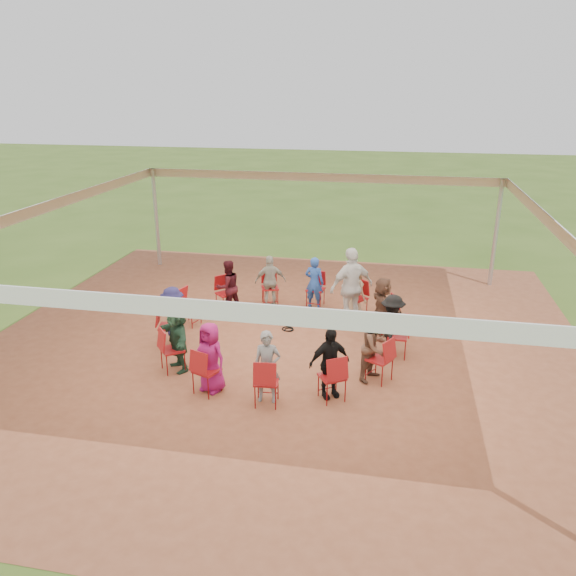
% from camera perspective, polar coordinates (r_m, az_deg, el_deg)
% --- Properties ---
extents(ground, '(80.00, 80.00, 0.00)m').
position_cam_1_polar(ground, '(12.34, -0.58, -5.77)').
color(ground, '#3B571B').
rests_on(ground, ground).
extents(dirt_patch, '(13.00, 13.00, 0.00)m').
position_cam_1_polar(dirt_patch, '(12.34, -0.58, -5.75)').
color(dirt_patch, brown).
rests_on(dirt_patch, ground).
extents(tent, '(10.33, 10.33, 3.00)m').
position_cam_1_polar(tent, '(11.52, -0.63, 4.93)').
color(tent, '#B2B2B7').
rests_on(tent, ground).
extents(chair_0, '(0.45, 0.43, 0.90)m').
position_cam_1_polar(chair_0, '(11.87, 11.03, -4.84)').
color(chair_0, '#A11316').
rests_on(chair_0, ground).
extents(chair_1, '(0.58, 0.57, 0.90)m').
position_cam_1_polar(chair_1, '(12.93, 10.01, -2.68)').
color(chair_1, '#A11316').
rests_on(chair_1, ground).
extents(chair_2, '(0.60, 0.60, 0.90)m').
position_cam_1_polar(chair_2, '(13.79, 7.00, -1.07)').
color(chair_2, '#A11316').
rests_on(chair_2, ground).
extents(chair_3, '(0.48, 0.50, 0.90)m').
position_cam_1_polar(chair_3, '(14.31, 2.82, -0.15)').
color(chair_3, '#A11316').
rests_on(chair_3, ground).
extents(chair_4, '(0.54, 0.55, 0.90)m').
position_cam_1_polar(chair_4, '(14.42, -1.84, 0.01)').
color(chair_4, '#A11316').
rests_on(chair_4, ground).
extents(chair_5, '(0.61, 0.61, 0.90)m').
position_cam_1_polar(chair_5, '(14.09, -6.33, -0.59)').
color(chair_5, '#A11316').
rests_on(chair_5, ground).
extents(chair_6, '(0.54, 0.52, 0.90)m').
position_cam_1_polar(chair_6, '(13.37, -9.98, -1.91)').
color(chair_6, '#A11316').
rests_on(chair_6, ground).
extents(chair_7, '(0.52, 0.50, 0.90)m').
position_cam_1_polar(chair_7, '(12.38, -12.03, -3.86)').
color(chair_7, '#A11316').
rests_on(chair_7, ground).
extents(chair_8, '(0.61, 0.60, 0.90)m').
position_cam_1_polar(chair_8, '(11.32, -11.67, -6.17)').
color(chair_8, '#A11316').
rests_on(chair_8, ground).
extents(chair_9, '(0.56, 0.57, 0.90)m').
position_cam_1_polar(chair_9, '(10.42, -8.26, -8.32)').
color(chair_9, '#A11316').
rests_on(chair_9, ground).
extents(chair_10, '(0.46, 0.48, 0.90)m').
position_cam_1_polar(chair_10, '(9.97, -2.20, -9.48)').
color(chair_10, '#A11316').
rests_on(chair_10, ground).
extents(chair_11, '(0.59, 0.60, 0.90)m').
position_cam_1_polar(chair_11, '(10.14, 4.49, -9.01)').
color(chair_11, '#A11316').
rests_on(chair_11, ground).
extents(chair_12, '(0.59, 0.58, 0.90)m').
position_cam_1_polar(chair_12, '(10.85, 9.29, -7.18)').
color(chair_12, '#A11316').
rests_on(chair_12, ground).
extents(person_seated_0, '(0.45, 0.88, 1.34)m').
position_cam_1_polar(person_seated_0, '(11.79, 10.52, -3.80)').
color(person_seated_0, black).
rests_on(person_seated_0, ground).
extents(person_seated_1, '(0.96, 1.32, 1.34)m').
position_cam_1_polar(person_seated_1, '(12.80, 9.58, -1.81)').
color(person_seated_1, brown).
rests_on(person_seated_1, ground).
extents(person_seated_2, '(0.74, 0.68, 1.34)m').
position_cam_1_polar(person_seated_2, '(13.63, 6.71, -0.31)').
color(person_seated_2, tan).
rests_on(person_seated_2, ground).
extents(person_seated_3, '(0.53, 0.39, 1.34)m').
position_cam_1_polar(person_seated_3, '(14.13, 2.69, 0.55)').
color(person_seated_3, '#23499E').
rests_on(person_seated_3, ground).
extents(person_seated_4, '(0.87, 0.64, 1.34)m').
position_cam_1_polar(person_seated_4, '(14.23, -1.80, 0.70)').
color(person_seated_4, '#A6A492').
rests_on(person_seated_4, ground).
extents(person_seated_5, '(0.72, 0.73, 1.34)m').
position_cam_1_polar(person_seated_5, '(13.91, -6.12, 0.14)').
color(person_seated_5, '#3A0E15').
rests_on(person_seated_5, ground).
extents(person_seated_6, '(0.60, 0.93, 1.34)m').
position_cam_1_polar(person_seated_6, '(12.28, -11.56, -2.90)').
color(person_seated_6, '#1D1B45').
rests_on(person_seated_6, ground).
extents(person_seated_7, '(1.15, 1.25, 1.34)m').
position_cam_1_polar(person_seated_7, '(11.25, -11.16, -5.02)').
color(person_seated_7, '#22452E').
rests_on(person_seated_7, ground).
extents(person_seated_8, '(0.74, 0.59, 1.34)m').
position_cam_1_polar(person_seated_8, '(10.40, -7.88, -6.98)').
color(person_seated_8, '#951359').
rests_on(person_seated_8, ground).
extents(person_seated_9, '(0.51, 0.36, 1.34)m').
position_cam_1_polar(person_seated_9, '(9.97, -2.12, -8.02)').
color(person_seated_9, slate).
rests_on(person_seated_9, ground).
extents(person_seated_10, '(0.88, 0.76, 1.34)m').
position_cam_1_polar(person_seated_10, '(10.13, 4.23, -7.59)').
color(person_seated_10, black).
rests_on(person_seated_10, ground).
extents(person_seated_11, '(0.65, 0.75, 1.34)m').
position_cam_1_polar(person_seated_11, '(10.81, 8.81, -5.94)').
color(person_seated_11, brown).
rests_on(person_seated_11, ground).
extents(standing_person, '(1.22, 1.11, 1.88)m').
position_cam_1_polar(standing_person, '(13.08, 6.46, 0.10)').
color(standing_person, silver).
rests_on(standing_person, ground).
extents(cable_coil, '(0.31, 0.31, 0.03)m').
position_cam_1_polar(cable_coil, '(13.05, 0.02, -4.20)').
color(cable_coil, black).
rests_on(cable_coil, ground).
extents(laptop, '(0.26, 0.32, 0.22)m').
position_cam_1_polar(laptop, '(11.81, 9.72, -3.93)').
color(laptop, '#B7B7BC').
rests_on(laptop, ground).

